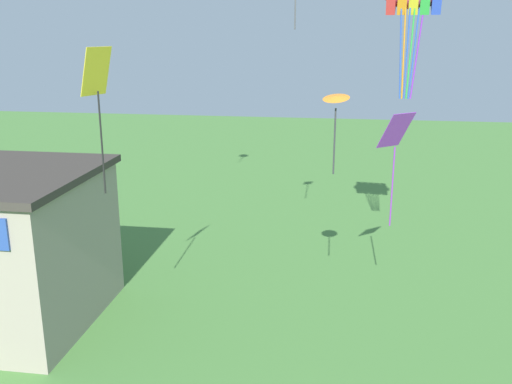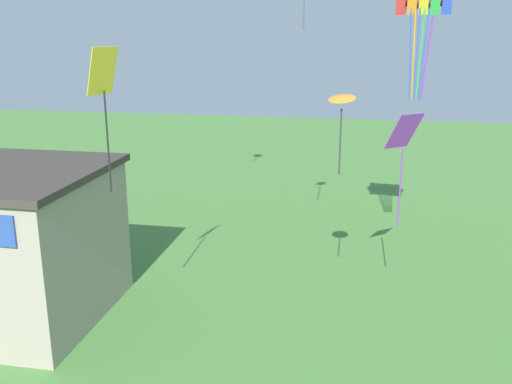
% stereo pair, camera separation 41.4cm
% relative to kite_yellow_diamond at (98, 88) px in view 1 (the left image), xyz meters
% --- Properties ---
extents(kite_yellow_diamond, '(0.63, 1.01, 4.00)m').
position_rel_kite_yellow_diamond_xyz_m(kite_yellow_diamond, '(0.00, 0.00, 0.00)').
color(kite_yellow_diamond, yellow).
extents(kite_orange_delta, '(0.99, 0.99, 2.37)m').
position_rel_kite_yellow_diamond_xyz_m(kite_orange_delta, '(6.29, 1.91, -0.51)').
color(kite_orange_delta, orange).
extents(kite_purple_streamer, '(1.21, 1.18, 3.85)m').
position_rel_kite_yellow_diamond_xyz_m(kite_purple_streamer, '(8.22, 4.14, -2.01)').
color(kite_purple_streamer, purple).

